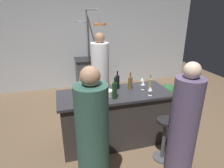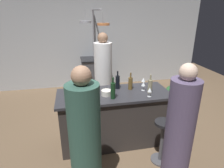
# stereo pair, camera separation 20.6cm
# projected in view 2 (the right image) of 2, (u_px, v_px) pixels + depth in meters

# --- Properties ---
(ground_plane) EXTENTS (9.00, 9.00, 0.00)m
(ground_plane) POSITION_uv_depth(u_px,v_px,m) (114.00, 140.00, 3.40)
(ground_plane) COLOR brown
(back_wall) EXTENTS (6.40, 0.16, 2.60)m
(back_wall) POSITION_uv_depth(u_px,v_px,m) (93.00, 41.00, 5.54)
(back_wall) COLOR #B2B7BC
(back_wall) RESTS_ON ground_plane
(kitchen_island) EXTENTS (1.80, 0.72, 0.90)m
(kitchen_island) POSITION_uv_depth(u_px,v_px,m) (114.00, 118.00, 3.23)
(kitchen_island) COLOR #332D2B
(kitchen_island) RESTS_ON ground_plane
(stove_range) EXTENTS (0.80, 0.64, 0.89)m
(stove_range) POSITION_uv_depth(u_px,v_px,m) (96.00, 74.00, 5.48)
(stove_range) COLOR #47474C
(stove_range) RESTS_ON ground_plane
(chef) EXTENTS (0.37, 0.37, 1.73)m
(chef) POSITION_uv_depth(u_px,v_px,m) (103.00, 77.00, 4.09)
(chef) COLOR white
(chef) RESTS_ON ground_plane
(bar_stool_left) EXTENTS (0.28, 0.28, 0.68)m
(bar_stool_left) POSITION_uv_depth(u_px,v_px,m) (88.00, 150.00, 2.60)
(bar_stool_left) COLOR #4C4C51
(bar_stool_left) RESTS_ON ground_plane
(guest_left) EXTENTS (0.35, 0.35, 1.65)m
(guest_left) POSITION_uv_depth(u_px,v_px,m) (85.00, 144.00, 2.12)
(guest_left) COLOR #33594C
(guest_left) RESTS_ON ground_plane
(bar_stool_right) EXTENTS (0.28, 0.28, 0.68)m
(bar_stool_right) POSITION_uv_depth(u_px,v_px,m) (162.00, 140.00, 2.80)
(bar_stool_right) COLOR #4C4C51
(bar_stool_right) RESTS_ON ground_plane
(guest_right) EXTENTS (0.34, 0.34, 1.62)m
(guest_right) POSITION_uv_depth(u_px,v_px,m) (179.00, 133.00, 2.33)
(guest_right) COLOR #594C6B
(guest_right) RESTS_ON ground_plane
(overhead_pot_rack) EXTENTS (0.60, 1.58, 2.17)m
(overhead_pot_rack) POSITION_uv_depth(u_px,v_px,m) (95.00, 32.00, 4.54)
(overhead_pot_rack) COLOR gray
(overhead_pot_rack) RESTS_ON ground_plane
(potted_plant) EXTENTS (0.36, 0.36, 0.52)m
(potted_plant) POSITION_uv_depth(u_px,v_px,m) (172.00, 94.00, 4.50)
(potted_plant) COLOR brown
(potted_plant) RESTS_ON ground_plane
(pepper_mill) EXTENTS (0.05, 0.05, 0.21)m
(pepper_mill) POSITION_uv_depth(u_px,v_px,m) (91.00, 83.00, 3.22)
(pepper_mill) COLOR #382319
(pepper_mill) RESTS_ON kitchen_island
(wine_bottle_white) EXTENTS (0.07, 0.07, 0.30)m
(wine_bottle_white) POSITION_uv_depth(u_px,v_px,m) (150.00, 86.00, 3.06)
(wine_bottle_white) COLOR gray
(wine_bottle_white) RESTS_ON kitchen_island
(wine_bottle_dark) EXTENTS (0.07, 0.07, 0.31)m
(wine_bottle_dark) POSITION_uv_depth(u_px,v_px,m) (118.00, 82.00, 3.21)
(wine_bottle_dark) COLOR black
(wine_bottle_dark) RESTS_ON kitchen_island
(wine_bottle_amber) EXTENTS (0.07, 0.07, 0.29)m
(wine_bottle_amber) POSITION_uv_depth(u_px,v_px,m) (130.00, 83.00, 3.19)
(wine_bottle_amber) COLOR brown
(wine_bottle_amber) RESTS_ON kitchen_island
(wine_bottle_rose) EXTENTS (0.07, 0.07, 0.29)m
(wine_bottle_rose) POSITION_uv_depth(u_px,v_px,m) (80.00, 88.00, 2.98)
(wine_bottle_rose) COLOR #B78C8E
(wine_bottle_rose) RESTS_ON kitchen_island
(wine_bottle_red) EXTENTS (0.07, 0.07, 0.33)m
(wine_bottle_red) POSITION_uv_depth(u_px,v_px,m) (113.00, 90.00, 2.85)
(wine_bottle_red) COLOR #143319
(wine_bottle_red) RESTS_ON kitchen_island
(wine_glass_near_left_guest) EXTENTS (0.07, 0.07, 0.15)m
(wine_glass_near_left_guest) POSITION_uv_depth(u_px,v_px,m) (150.00, 90.00, 2.92)
(wine_glass_near_left_guest) COLOR silver
(wine_glass_near_left_guest) RESTS_ON kitchen_island
(wine_glass_near_right_guest) EXTENTS (0.07, 0.07, 0.15)m
(wine_glass_near_right_guest) POSITION_uv_depth(u_px,v_px,m) (143.00, 80.00, 3.33)
(wine_glass_near_right_guest) COLOR silver
(wine_glass_near_right_guest) RESTS_ON kitchen_island
(wine_glass_by_chef) EXTENTS (0.07, 0.07, 0.15)m
(wine_glass_by_chef) POSITION_uv_depth(u_px,v_px,m) (143.00, 84.00, 3.14)
(wine_glass_by_chef) COLOR silver
(wine_glass_by_chef) RESTS_ON kitchen_island
(mixing_bowl_ceramic) EXTENTS (0.16, 0.16, 0.08)m
(mixing_bowl_ceramic) POSITION_uv_depth(u_px,v_px,m) (106.00, 93.00, 2.99)
(mixing_bowl_ceramic) COLOR silver
(mixing_bowl_ceramic) RESTS_ON kitchen_island
(mixing_bowl_steel) EXTENTS (0.15, 0.15, 0.07)m
(mixing_bowl_steel) POSITION_uv_depth(u_px,v_px,m) (94.00, 96.00, 2.91)
(mixing_bowl_steel) COLOR #B7B7BC
(mixing_bowl_steel) RESTS_ON kitchen_island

